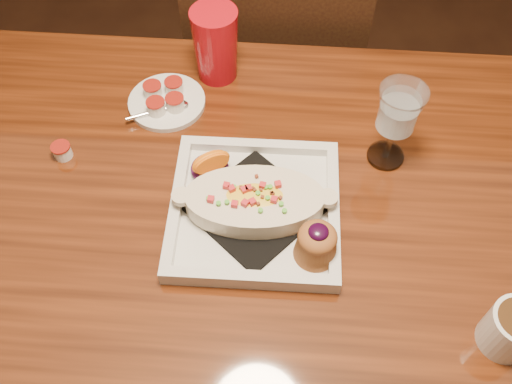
# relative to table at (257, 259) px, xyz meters

# --- Properties ---
(floor) EXTENTS (7.00, 7.00, 0.00)m
(floor) POSITION_rel_table_xyz_m (0.00, 0.00, -0.65)
(floor) COLOR black
(floor) RESTS_ON ground
(table) EXTENTS (1.50, 0.90, 0.75)m
(table) POSITION_rel_table_xyz_m (0.00, 0.00, 0.00)
(table) COLOR #662A0E
(table) RESTS_ON floor
(chair_far) EXTENTS (0.42, 0.42, 0.93)m
(chair_far) POSITION_rel_table_xyz_m (-0.00, 0.63, -0.15)
(chair_far) COLOR black
(chair_far) RESTS_ON floor
(plate) EXTENTS (0.28, 0.28, 0.08)m
(plate) POSITION_rel_table_xyz_m (0.00, 0.03, 0.12)
(plate) COLOR silver
(plate) RESTS_ON table
(goblet) EXTENTS (0.08, 0.08, 0.16)m
(goblet) POSITION_rel_table_xyz_m (0.21, 0.17, 0.21)
(goblet) COLOR silver
(goblet) RESTS_ON table
(saucer) EXTENTS (0.15, 0.15, 0.10)m
(saucer) POSITION_rel_table_xyz_m (-0.19, 0.26, 0.11)
(saucer) COLOR silver
(saucer) RESTS_ON table
(creamer_loose) EXTENTS (0.03, 0.03, 0.03)m
(creamer_loose) POSITION_rel_table_xyz_m (-0.35, 0.13, 0.11)
(creamer_loose) COLOR white
(creamer_loose) RESTS_ON table
(red_tumbler) EXTENTS (0.09, 0.09, 0.15)m
(red_tumbler) POSITION_rel_table_xyz_m (-0.10, 0.35, 0.17)
(red_tumbler) COLOR red
(red_tumbler) RESTS_ON table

